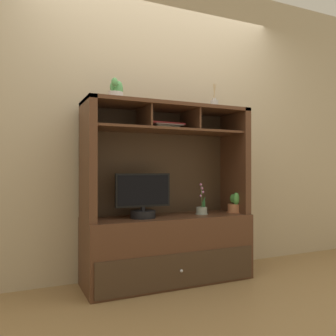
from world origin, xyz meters
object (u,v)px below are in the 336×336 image
potted_succulent (116,93)px  magazine_stack_left (164,126)px  diffuser_bottle (214,104)px  potted_fern (235,205)px  potted_orchid (202,209)px  tv_monitor (143,199)px  media_console (168,227)px

potted_succulent → magazine_stack_left: bearing=5.3°
diffuser_bottle → potted_fern: bearing=-15.5°
potted_orchid → potted_succulent: (-0.78, 0.02, 0.97)m
tv_monitor → potted_orchid: bearing=0.6°
magazine_stack_left → diffuser_bottle: 0.54m
potted_fern → diffuser_bottle: size_ratio=0.79×
tv_monitor → diffuser_bottle: diffuser_bottle is taller
tv_monitor → potted_fern: (0.89, -0.02, -0.08)m
potted_orchid → potted_succulent: size_ratio=1.56×
potted_fern → potted_orchid: bearing=175.4°
magazine_stack_left → potted_succulent: potted_succulent is taller
potted_orchid → potted_fern: size_ratio=1.47×
tv_monitor → potted_orchid: (0.56, 0.01, -0.11)m
potted_orchid → potted_succulent: potted_succulent is taller
tv_monitor → potted_succulent: potted_succulent is taller
tv_monitor → potted_succulent: 0.89m
magazine_stack_left → media_console: bearing=-48.8°
tv_monitor → potted_orchid: size_ratio=1.70×
magazine_stack_left → potted_fern: bearing=-7.4°
potted_fern → potted_succulent: size_ratio=1.06×
tv_monitor → magazine_stack_left: bearing=17.3°
potted_orchid → media_console: bearing=173.8°
media_console → potted_fern: size_ratio=8.04×
diffuser_bottle → potted_succulent: 0.92m
potted_orchid → tv_monitor: bearing=-179.4°
potted_orchid → diffuser_bottle: size_ratio=1.17×
tv_monitor → potted_fern: tv_monitor is taller
tv_monitor → potted_orchid: tv_monitor is taller
potted_fern → diffuser_bottle: diffuser_bottle is taller
potted_succulent → tv_monitor: bearing=-6.9°
potted_fern → media_console: bearing=174.6°
potted_fern → potted_succulent: 1.46m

